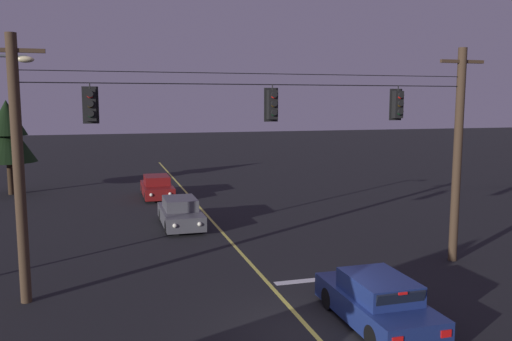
% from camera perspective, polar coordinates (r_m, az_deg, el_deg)
% --- Properties ---
extents(ground_plane, '(180.00, 180.00, 0.00)m').
position_cam_1_polar(ground_plane, '(14.51, 6.16, -17.14)').
color(ground_plane, black).
extents(lane_centre_stripe, '(0.14, 60.00, 0.01)m').
position_cam_1_polar(lane_centre_stripe, '(23.88, -3.36, -7.14)').
color(lane_centre_stripe, '#D1C64C').
rests_on(lane_centre_stripe, ground).
extents(stop_bar_paint, '(3.40, 0.36, 0.01)m').
position_cam_1_polar(stop_bar_paint, '(18.42, 7.23, -11.69)').
color(stop_bar_paint, silver).
rests_on(stop_bar_paint, ground).
extents(signal_span_assembly, '(16.93, 0.32, 8.01)m').
position_cam_1_polar(signal_span_assembly, '(17.41, 0.91, 1.28)').
color(signal_span_assembly, '#423021').
rests_on(signal_span_assembly, ground).
extents(traffic_light_leftmost, '(0.48, 0.41, 1.22)m').
position_cam_1_polar(traffic_light_leftmost, '(16.53, -17.65, 6.84)').
color(traffic_light_leftmost, black).
extents(traffic_light_left_inner, '(0.48, 0.41, 1.22)m').
position_cam_1_polar(traffic_light_left_inner, '(17.37, 1.82, 7.21)').
color(traffic_light_left_inner, black).
extents(traffic_light_centre, '(0.48, 0.41, 1.22)m').
position_cam_1_polar(traffic_light_centre, '(19.33, 15.26, 6.98)').
color(traffic_light_centre, black).
extents(car_waiting_near_lane, '(1.80, 4.33, 1.39)m').
position_cam_1_polar(car_waiting_near_lane, '(14.96, 13.06, -13.82)').
color(car_waiting_near_lane, navy).
rests_on(car_waiting_near_lane, ground).
extents(car_oncoming_lead, '(1.80, 4.42, 1.39)m').
position_cam_1_polar(car_oncoming_lead, '(25.78, -8.26, -4.64)').
color(car_oncoming_lead, '#4C4C51').
rests_on(car_oncoming_lead, ground).
extents(car_oncoming_trailing, '(1.80, 4.42, 1.39)m').
position_cam_1_polar(car_oncoming_trailing, '(33.72, -10.76, -1.82)').
color(car_oncoming_trailing, maroon).
rests_on(car_oncoming_trailing, ground).
extents(tree_verge_far, '(3.49, 3.49, 6.17)m').
position_cam_1_polar(tree_verge_far, '(37.44, -25.51, 3.59)').
color(tree_verge_far, '#332316').
rests_on(tree_verge_far, ground).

